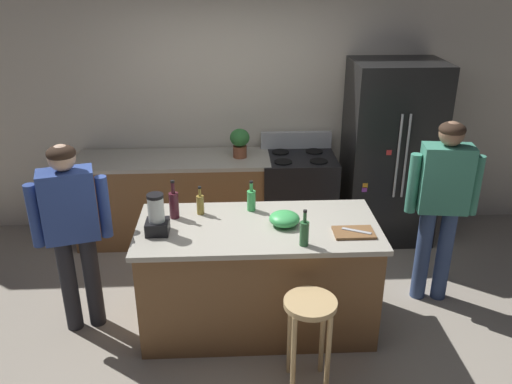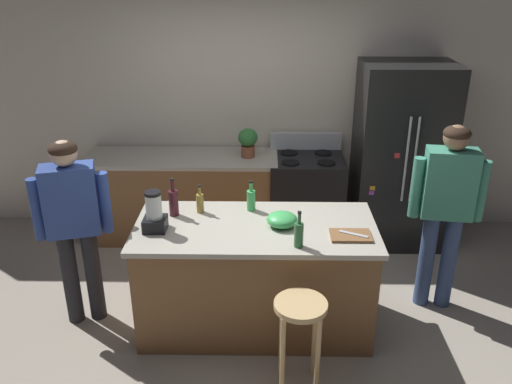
{
  "view_description": "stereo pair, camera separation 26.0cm",
  "coord_description": "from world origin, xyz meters",
  "px_view_note": "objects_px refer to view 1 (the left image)",
  "views": [
    {
      "loc": [
        -0.19,
        -3.64,
        2.79
      ],
      "look_at": [
        0.0,
        0.3,
        1.06
      ],
      "focal_mm": 37.44,
      "sensor_mm": 36.0,
      "label": 1
    },
    {
      "loc": [
        0.07,
        -3.64,
        2.79
      ],
      "look_at": [
        0.0,
        0.3,
        1.06
      ],
      "focal_mm": 37.44,
      "sensor_mm": 36.0,
      "label": 2
    }
  ],
  "objects_px": {
    "refrigerator": "(390,153)",
    "bottle_olive_oil": "(304,232)",
    "person_by_sink_right": "(442,196)",
    "bar_stool": "(310,321)",
    "kitchen_island": "(258,276)",
    "bottle_vinegar": "(200,204)",
    "person_by_island_left": "(72,222)",
    "chef_knife": "(357,231)",
    "stove_range": "(298,196)",
    "mixing_bowl": "(284,218)",
    "cutting_board": "(354,233)",
    "bottle_wine": "(174,204)",
    "blender_appliance": "(157,217)",
    "bottle_soda": "(251,200)",
    "potted_plant": "(240,141)"
  },
  "relations": [
    {
      "from": "person_by_island_left",
      "to": "blender_appliance",
      "type": "bearing_deg",
      "value": -10.75
    },
    {
      "from": "bottle_vinegar",
      "to": "cutting_board",
      "type": "height_order",
      "value": "bottle_vinegar"
    },
    {
      "from": "kitchen_island",
      "to": "bottle_vinegar",
      "type": "distance_m",
      "value": 0.74
    },
    {
      "from": "stove_range",
      "to": "cutting_board",
      "type": "bearing_deg",
      "value": -83.29
    },
    {
      "from": "kitchen_island",
      "to": "person_by_island_left",
      "type": "xyz_separation_m",
      "value": [
        -1.42,
        0.04,
        0.49
      ]
    },
    {
      "from": "stove_range",
      "to": "bottle_soda",
      "type": "bearing_deg",
      "value": -113.64
    },
    {
      "from": "person_by_sink_right",
      "to": "bottle_vinegar",
      "type": "xyz_separation_m",
      "value": [
        -1.99,
        -0.07,
        0.01
      ]
    },
    {
      "from": "kitchen_island",
      "to": "bottle_vinegar",
      "type": "height_order",
      "value": "bottle_vinegar"
    },
    {
      "from": "person_by_sink_right",
      "to": "bottle_olive_oil",
      "type": "bearing_deg",
      "value": -153.21
    },
    {
      "from": "refrigerator",
      "to": "person_by_island_left",
      "type": "distance_m",
      "value": 3.22
    },
    {
      "from": "kitchen_island",
      "to": "person_by_island_left",
      "type": "bearing_deg",
      "value": 178.25
    },
    {
      "from": "refrigerator",
      "to": "bottle_soda",
      "type": "xyz_separation_m",
      "value": [
        -1.49,
        -1.22,
        0.06
      ]
    },
    {
      "from": "cutting_board",
      "to": "blender_appliance",
      "type": "bearing_deg",
      "value": 176.66
    },
    {
      "from": "bar_stool",
      "to": "mixing_bowl",
      "type": "relative_size",
      "value": 2.97
    },
    {
      "from": "mixing_bowl",
      "to": "potted_plant",
      "type": "bearing_deg",
      "value": 101.25
    },
    {
      "from": "bottle_wine",
      "to": "bar_stool",
      "type": "bearing_deg",
      "value": -42.43
    },
    {
      "from": "potted_plant",
      "to": "bottle_soda",
      "type": "bearing_deg",
      "value": -87.08
    },
    {
      "from": "chef_knife",
      "to": "stove_range",
      "type": "bearing_deg",
      "value": 123.37
    },
    {
      "from": "person_by_sink_right",
      "to": "bar_stool",
      "type": "distance_m",
      "value": 1.65
    },
    {
      "from": "kitchen_island",
      "to": "refrigerator",
      "type": "height_order",
      "value": "refrigerator"
    },
    {
      "from": "bottle_soda",
      "to": "chef_knife",
      "type": "bearing_deg",
      "value": -30.21
    },
    {
      "from": "refrigerator",
      "to": "bottle_olive_oil",
      "type": "relative_size",
      "value": 6.82
    },
    {
      "from": "potted_plant",
      "to": "bottle_olive_oil",
      "type": "distance_m",
      "value": 1.91
    },
    {
      "from": "person_by_island_left",
      "to": "bottle_soda",
      "type": "bearing_deg",
      "value": 9.64
    },
    {
      "from": "person_by_sink_right",
      "to": "bottle_vinegar",
      "type": "bearing_deg",
      "value": -177.92
    },
    {
      "from": "stove_range",
      "to": "bottle_olive_oil",
      "type": "relative_size",
      "value": 3.94
    },
    {
      "from": "person_by_sink_right",
      "to": "mixing_bowl",
      "type": "height_order",
      "value": "person_by_sink_right"
    },
    {
      "from": "person_by_sink_right",
      "to": "chef_knife",
      "type": "bearing_deg",
      "value": -150.01
    },
    {
      "from": "stove_range",
      "to": "person_by_island_left",
      "type": "distance_m",
      "value": 2.48
    },
    {
      "from": "stove_range",
      "to": "chef_knife",
      "type": "height_order",
      "value": "stove_range"
    },
    {
      "from": "person_by_sink_right",
      "to": "blender_appliance",
      "type": "xyz_separation_m",
      "value": [
        -2.3,
        -0.39,
        0.06
      ]
    },
    {
      "from": "bar_stool",
      "to": "bottle_vinegar",
      "type": "bearing_deg",
      "value": 129.03
    },
    {
      "from": "cutting_board",
      "to": "bottle_vinegar",
      "type": "bearing_deg",
      "value": 160.9
    },
    {
      "from": "bottle_vinegar",
      "to": "chef_knife",
      "type": "height_order",
      "value": "bottle_vinegar"
    },
    {
      "from": "person_by_island_left",
      "to": "cutting_board",
      "type": "relative_size",
      "value": 5.24
    },
    {
      "from": "bottle_soda",
      "to": "stove_range",
      "type": "bearing_deg",
      "value": 66.36
    },
    {
      "from": "bottle_soda",
      "to": "cutting_board",
      "type": "bearing_deg",
      "value": -30.87
    },
    {
      "from": "potted_plant",
      "to": "bottle_olive_oil",
      "type": "bearing_deg",
      "value": -77.44
    },
    {
      "from": "person_by_island_left",
      "to": "chef_knife",
      "type": "xyz_separation_m",
      "value": [
        2.14,
        -0.21,
        -0.02
      ]
    },
    {
      "from": "stove_range",
      "to": "bottle_wine",
      "type": "bearing_deg",
      "value": -130.56
    },
    {
      "from": "stove_range",
      "to": "blender_appliance",
      "type": "xyz_separation_m",
      "value": [
        -1.26,
        -1.61,
        0.57
      ]
    },
    {
      "from": "bottle_vinegar",
      "to": "mixing_bowl",
      "type": "xyz_separation_m",
      "value": [
        0.65,
        -0.23,
        -0.03
      ]
    },
    {
      "from": "stove_range",
      "to": "bottle_wine",
      "type": "distance_m",
      "value": 1.87
    },
    {
      "from": "kitchen_island",
      "to": "cutting_board",
      "type": "xyz_separation_m",
      "value": [
        0.71,
        -0.17,
        0.46
      ]
    },
    {
      "from": "bottle_olive_oil",
      "to": "person_by_sink_right",
      "type": "bearing_deg",
      "value": 26.79
    },
    {
      "from": "refrigerator",
      "to": "stove_range",
      "type": "bearing_deg",
      "value": 178.5
    },
    {
      "from": "bottle_olive_oil",
      "to": "chef_knife",
      "type": "distance_m",
      "value": 0.45
    },
    {
      "from": "kitchen_island",
      "to": "cutting_board",
      "type": "distance_m",
      "value": 0.86
    },
    {
      "from": "bottle_vinegar",
      "to": "cutting_board",
      "type": "distance_m",
      "value": 1.22
    },
    {
      "from": "person_by_sink_right",
      "to": "bottle_olive_oil",
      "type": "height_order",
      "value": "person_by_sink_right"
    }
  ]
}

